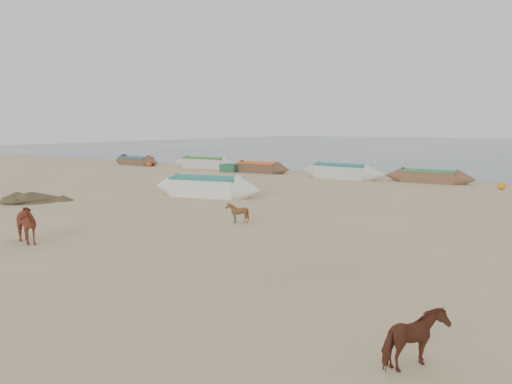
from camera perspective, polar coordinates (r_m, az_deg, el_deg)
ground at (r=16.65m, az=-7.88°, el=-4.91°), size 140.00×140.00×0.00m
cow_adult at (r=16.82m, az=-25.16°, el=-3.30°), size 1.55×0.90×1.23m
calf_front at (r=18.53m, az=-2.17°, el=-2.37°), size 0.71×0.64×0.76m
calf_right at (r=8.01m, az=17.89°, el=-15.85°), size 0.78×0.91×0.90m
near_canoe at (r=25.53m, az=-5.69°, el=0.62°), size 6.17×2.77×1.00m
debris_pile at (r=26.37m, az=-24.27°, el=-0.42°), size 3.36×3.36×0.43m
waterline_canoes at (r=34.02m, az=15.79°, el=1.99°), size 55.10×4.40×0.98m
beach_clutter at (r=32.35m, az=23.49°, el=1.13°), size 43.28×3.57×0.64m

